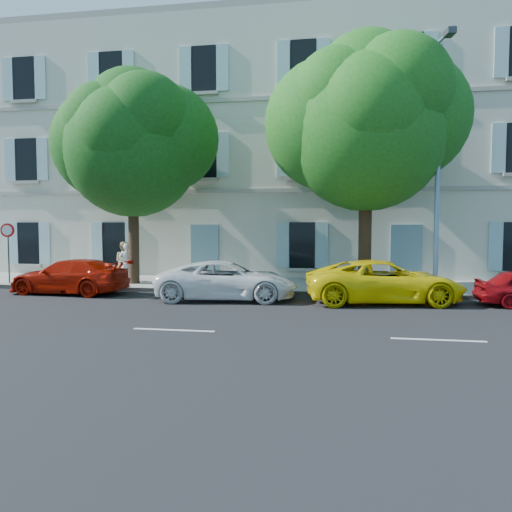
% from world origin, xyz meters
% --- Properties ---
extents(ground, '(90.00, 90.00, 0.00)m').
position_xyz_m(ground, '(0.00, 0.00, 0.00)').
color(ground, black).
extents(sidewalk, '(36.00, 4.50, 0.15)m').
position_xyz_m(sidewalk, '(0.00, 4.45, 0.07)').
color(sidewalk, '#A09E96').
rests_on(sidewalk, ground).
extents(kerb, '(36.00, 0.16, 0.16)m').
position_xyz_m(kerb, '(0.00, 2.28, 0.08)').
color(kerb, '#9E998E').
rests_on(kerb, ground).
extents(building, '(28.00, 7.00, 12.00)m').
position_xyz_m(building, '(0.00, 10.20, 6.00)').
color(building, beige).
rests_on(building, ground).
extents(car_red_coupe, '(4.45, 2.07, 1.26)m').
position_xyz_m(car_red_coupe, '(-5.77, 1.32, 0.63)').
color(car_red_coupe, '#9F1204').
rests_on(car_red_coupe, ground).
extents(car_white_coupe, '(4.88, 2.67, 1.30)m').
position_xyz_m(car_white_coupe, '(0.15, 0.87, 0.65)').
color(car_white_coupe, white).
rests_on(car_white_coupe, ground).
extents(car_yellow_supercar, '(5.23, 2.99, 1.37)m').
position_xyz_m(car_yellow_supercar, '(5.25, 1.07, 0.69)').
color(car_yellow_supercar, yellow).
rests_on(car_yellow_supercar, ground).
extents(tree_left, '(5.29, 5.29, 8.20)m').
position_xyz_m(tree_left, '(-4.26, 3.55, 5.43)').
color(tree_left, '#3A2819').
rests_on(tree_left, sidewalk).
extents(tree_right, '(5.77, 5.77, 8.90)m').
position_xyz_m(tree_right, '(4.74, 3.40, 5.86)').
color(tree_right, '#3A2819').
rests_on(tree_right, sidewalk).
extents(road_sign, '(0.55, 0.14, 2.40)m').
position_xyz_m(road_sign, '(-9.22, 2.71, 1.88)').
color(road_sign, '#383A3D').
rests_on(road_sign, sidewalk).
extents(street_lamp, '(0.34, 1.81, 8.46)m').
position_xyz_m(street_lamp, '(7.11, 2.60, 4.94)').
color(street_lamp, '#7293BF').
rests_on(street_lamp, sidewalk).
extents(pedestrian_a, '(0.68, 0.58, 1.59)m').
position_xyz_m(pedestrian_a, '(-4.65, 3.69, 0.95)').
color(pedestrian_a, silver).
rests_on(pedestrian_a, sidewalk).
extents(pedestrian_b, '(0.97, 0.87, 1.64)m').
position_xyz_m(pedestrian_b, '(-4.97, 4.16, 0.97)').
color(pedestrian_b, tan).
rests_on(pedestrian_b, sidewalk).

